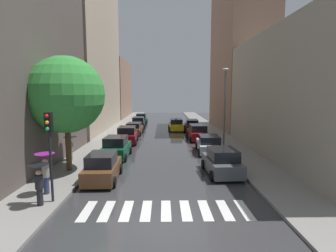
# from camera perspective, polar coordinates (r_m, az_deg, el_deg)

# --- Properties ---
(ground_plane) EXTENTS (28.00, 72.00, 0.04)m
(ground_plane) POSITION_cam_1_polar(r_m,az_deg,el_deg) (34.81, -0.80, -1.73)
(ground_plane) COLOR #333335
(sidewalk_left) EXTENTS (3.00, 72.00, 0.15)m
(sidewalk_left) POSITION_cam_1_polar(r_m,az_deg,el_deg) (35.38, -11.39, -1.57)
(sidewalk_left) COLOR gray
(sidewalk_left) RESTS_ON ground
(sidewalk_right) EXTENTS (3.00, 72.00, 0.15)m
(sidewalk_right) POSITION_cam_1_polar(r_m,az_deg,el_deg) (35.42, 9.78, -1.52)
(sidewalk_right) COLOR gray
(sidewalk_right) RESTS_ON ground
(crosswalk_stripes) EXTENTS (7.65, 2.20, 0.01)m
(crosswalk_stripes) POSITION_cam_1_polar(r_m,az_deg,el_deg) (12.90, -0.43, -17.43)
(crosswalk_stripes) COLOR silver
(crosswalk_stripes) RESTS_ON ground
(building_left_mid) EXTENTS (6.00, 20.71, 23.69)m
(building_left_mid) POSITION_cam_1_polar(r_m,az_deg,el_deg) (40.95, -17.08, 15.97)
(building_left_mid) COLOR #B2A38C
(building_left_mid) RESTS_ON ground
(building_left_far) EXTENTS (6.00, 17.69, 11.91)m
(building_left_far) POSITION_cam_1_polar(r_m,az_deg,el_deg) (59.99, -11.55, 7.60)
(building_left_far) COLOR #8C6B56
(building_left_far) RESTS_ON ground
(building_right_near) EXTENTS (6.00, 20.71, 10.30)m
(building_right_near) POSITION_cam_1_polar(r_m,az_deg,el_deg) (24.34, 26.32, 5.91)
(building_right_near) COLOR #9E9384
(building_right_near) RESTS_ON ground
(building_right_mid) EXTENTS (6.00, 14.85, 20.99)m
(building_right_mid) POSITION_cam_1_polar(r_m,az_deg,el_deg) (41.53, 14.99, 14.04)
(building_right_mid) COLOR #8C6B56
(building_right_mid) RESTS_ON ground
(parked_car_left_nearest) EXTENTS (2.07, 4.15, 1.72)m
(parked_car_left_nearest) POSITION_cam_1_polar(r_m,az_deg,el_deg) (17.07, -13.73, -8.58)
(parked_car_left_nearest) COLOR brown
(parked_car_left_nearest) RESTS_ON ground
(parked_car_left_second) EXTENTS (2.18, 4.18, 1.79)m
(parked_car_left_second) POSITION_cam_1_polar(r_m,az_deg,el_deg) (22.58, -10.91, -4.56)
(parked_car_left_second) COLOR #0C4C2D
(parked_car_left_second) RESTS_ON ground
(parked_car_left_third) EXTENTS (2.29, 4.34, 1.79)m
(parked_car_left_third) POSITION_cam_1_polar(r_m,az_deg,el_deg) (28.73, -8.68, -2.00)
(parked_car_left_third) COLOR maroon
(parked_car_left_third) RESTS_ON ground
(parked_car_left_fourth) EXTENTS (2.19, 4.51, 1.54)m
(parked_car_left_fourth) POSITION_cam_1_polar(r_m,az_deg,el_deg) (34.52, -7.17, -0.61)
(parked_car_left_fourth) COLOR brown
(parked_car_left_fourth) RESTS_ON ground
(parked_car_left_fifth) EXTENTS (2.16, 4.65, 1.66)m
(parked_car_left_fifth) POSITION_cam_1_polar(r_m,az_deg,el_deg) (40.87, -6.29, 0.69)
(parked_car_left_fifth) COLOR black
(parked_car_left_fifth) RESTS_ON ground
(parked_car_left_sixth) EXTENTS (2.03, 4.11, 1.68)m
(parked_car_left_sixth) POSITION_cam_1_polar(r_m,az_deg,el_deg) (46.96, -5.67, 1.54)
(parked_car_left_sixth) COLOR #0C4C2D
(parked_car_left_sixth) RESTS_ON ground
(parked_car_right_nearest) EXTENTS (2.28, 4.16, 1.73)m
(parked_car_right_nearest) POSITION_cam_1_polar(r_m,az_deg,el_deg) (18.15, 11.39, -7.55)
(parked_car_right_nearest) COLOR #474C51
(parked_car_right_nearest) RESTS_ON ground
(parked_car_right_second) EXTENTS (2.32, 4.54, 1.55)m
(parked_car_right_second) POSITION_cam_1_polar(r_m,az_deg,el_deg) (24.39, 8.66, -3.87)
(parked_car_right_second) COLOR #B2B7BF
(parked_car_right_second) RESTS_ON ground
(parked_car_right_third) EXTENTS (2.25, 4.84, 1.75)m
(parked_car_right_third) POSITION_cam_1_polar(r_m,az_deg,el_deg) (30.60, 6.26, -1.42)
(parked_car_right_third) COLOR maroon
(parked_car_right_third) RESTS_ON ground
(parked_car_right_fourth) EXTENTS (2.18, 4.80, 1.64)m
(parked_car_right_fourth) POSITION_cam_1_polar(r_m,az_deg,el_deg) (37.25, 5.07, 0.06)
(parked_car_right_fourth) COLOR black
(parked_car_right_fourth) RESTS_ON ground
(taxi_midroad) EXTENTS (2.17, 4.48, 1.81)m
(taxi_midroad) POSITION_cam_1_polar(r_m,az_deg,el_deg) (38.10, 1.70, 0.24)
(taxi_midroad) COLOR yellow
(taxi_midroad) RESTS_ON ground
(pedestrian_foreground) EXTENTS (1.07, 1.07, 1.84)m
(pedestrian_foreground) POSITION_cam_1_polar(r_m,az_deg,el_deg) (22.00, -19.99, -3.34)
(pedestrian_foreground) COLOR gray
(pedestrian_foreground) RESTS_ON sidewalk_left
(pedestrian_near_tree) EXTENTS (1.00, 1.00, 2.13)m
(pedestrian_near_tree) POSITION_cam_1_polar(r_m,az_deg,el_deg) (15.25, -24.59, -7.51)
(pedestrian_near_tree) COLOR navy
(pedestrian_near_tree) RESTS_ON sidewalk_left
(pedestrian_by_kerb) EXTENTS (0.94, 0.94, 1.95)m
(pedestrian_by_kerb) POSITION_cam_1_polar(r_m,az_deg,el_deg) (13.89, -25.72, -9.59)
(pedestrian_by_kerb) COLOR black
(pedestrian_by_kerb) RESTS_ON sidewalk_left
(street_tree_left) EXTENTS (5.02, 5.02, 7.58)m
(street_tree_left) POSITION_cam_1_polar(r_m,az_deg,el_deg) (18.88, -20.82, 6.19)
(street_tree_left) COLOR #513823
(street_tree_left) RESTS_ON sidewalk_left
(traffic_light_left_corner) EXTENTS (0.30, 0.42, 4.30)m
(traffic_light_left_corner) POSITION_cam_1_polar(r_m,az_deg,el_deg) (13.74, -23.87, -2.20)
(traffic_light_left_corner) COLOR black
(traffic_light_left_corner) RESTS_ON sidewalk_left
(lamp_post_right) EXTENTS (0.60, 0.28, 7.40)m
(lamp_post_right) POSITION_cam_1_polar(r_m,az_deg,el_deg) (25.40, 11.93, 4.80)
(lamp_post_right) COLOR #595B60
(lamp_post_right) RESTS_ON sidewalk_right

